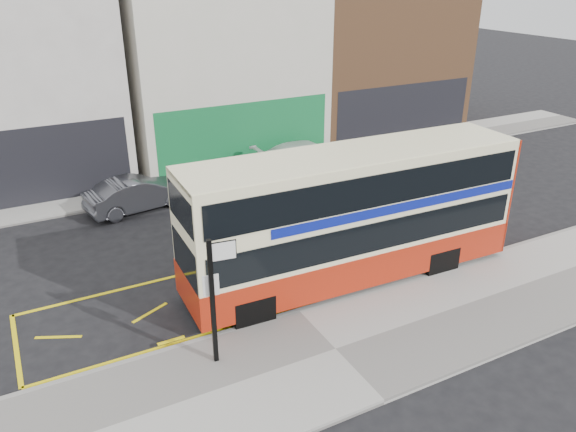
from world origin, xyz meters
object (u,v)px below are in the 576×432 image
car_grey (138,194)px  street_tree_right (335,83)px  bus_stop_post (215,291)px  car_white (308,158)px  double_decker_bus (354,215)px

car_grey → street_tree_right: (11.16, 3.61, 2.65)m
bus_stop_post → car_white: bus_stop_post is taller
car_white → street_tree_right: 5.16m
car_grey → car_white: car_white is taller
car_grey → car_white: (7.92, 0.53, 0.08)m
bus_stop_post → street_tree_right: size_ratio=0.66×
bus_stop_post → street_tree_right: street_tree_right is taller
double_decker_bus → bus_stop_post: size_ratio=3.17×
bus_stop_post → car_white: size_ratio=0.63×
double_decker_bus → car_grey: 9.50m
bus_stop_post → car_white: bearing=59.1°
bus_stop_post → street_tree_right: 18.23m
car_grey → double_decker_bus: bearing=-161.9°
bus_stop_post → street_tree_right: (11.81, 13.83, 1.25)m
bus_stop_post → street_tree_right: bearing=57.2°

